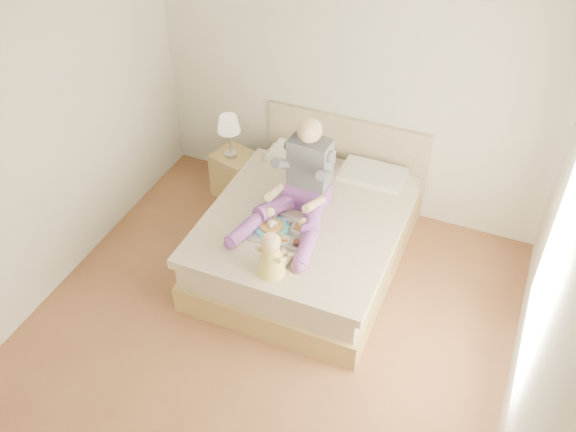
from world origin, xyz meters
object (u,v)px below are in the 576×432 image
at_px(tray, 283,229).
at_px(baby, 272,256).
at_px(bed, 310,231).
at_px(nightstand, 236,175).
at_px(adult, 301,187).

distance_m(tray, baby, 0.50).
distance_m(bed, nightstand, 1.24).
distance_m(nightstand, baby, 1.92).
relative_size(adult, baby, 2.69).
xyz_separation_m(nightstand, tray, (0.99, -1.01, 0.39)).
bearing_deg(adult, nightstand, 149.30).
height_order(adult, tray, adult).
height_order(nightstand, baby, baby).
bearing_deg(baby, tray, 119.54).
bearing_deg(tray, adult, 80.73).
height_order(bed, tray, bed).
distance_m(bed, adult, 0.57).
bearing_deg(nightstand, bed, -13.98).
bearing_deg(adult, bed, 51.33).
relative_size(nightstand, baby, 1.26).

